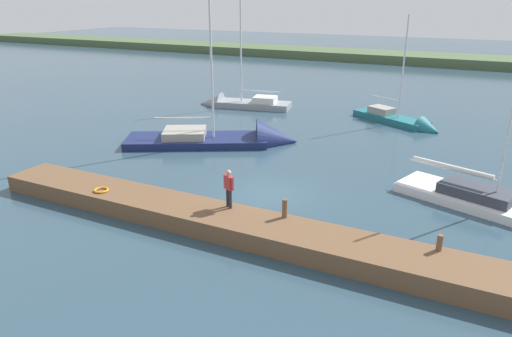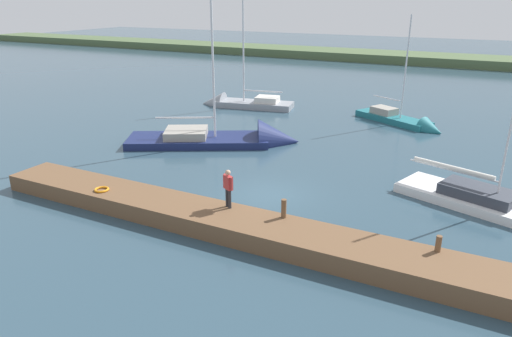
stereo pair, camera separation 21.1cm
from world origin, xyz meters
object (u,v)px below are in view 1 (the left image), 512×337
mooring_post_far (440,243)px  sailboat_outer_mooring (236,105)px  sailboat_near_dock (237,141)px  life_ring_buoy (101,190)px  sailboat_behind_pier (402,122)px  mooring_post_near (285,208)px  person_on_dock (229,186)px

mooring_post_far → sailboat_outer_mooring: sailboat_outer_mooring is taller
sailboat_near_dock → sailboat_outer_mooring: 10.95m
life_ring_buoy → sailboat_behind_pier: size_ratio=0.08×
mooring_post_near → life_ring_buoy: 8.53m
sailboat_outer_mooring → mooring_post_far: bearing=122.8°
life_ring_buoy → sailboat_behind_pier: sailboat_behind_pier is taller
mooring_post_far → life_ring_buoy: mooring_post_far is taller
sailboat_near_dock → sailboat_behind_pier: sailboat_near_dock is taller
sailboat_behind_pier → sailboat_outer_mooring: (14.07, 0.14, -0.02)m
mooring_post_far → sailboat_near_dock: (13.42, -10.01, -0.88)m
mooring_post_far → sailboat_outer_mooring: (18.71, -19.61, -0.91)m
mooring_post_near → sailboat_outer_mooring: sailboat_outer_mooring is taller
sailboat_outer_mooring → sailboat_near_dock: bearing=108.0°
sailboat_behind_pier → sailboat_outer_mooring: sailboat_outer_mooring is taller
life_ring_buoy → person_on_dock: (-6.00, -1.08, 0.90)m
mooring_post_near → sailboat_near_dock: sailboat_near_dock is taller
sailboat_behind_pier → person_on_dock: sailboat_behind_pier is taller
sailboat_near_dock → person_on_dock: (-5.22, 10.17, 1.53)m
mooring_post_far → sailboat_behind_pier: size_ratio=0.07×
person_on_dock → sailboat_near_dock: bearing=56.9°
mooring_post_far → sailboat_near_dock: 16.77m
sailboat_outer_mooring → sailboat_behind_pier: bearing=169.7°
life_ring_buoy → sailboat_near_dock: size_ratio=0.05×
life_ring_buoy → person_on_dock: person_on_dock is taller
sailboat_behind_pier → person_on_dock: 20.28m
life_ring_buoy → person_on_dock: bearing=-169.8°
mooring_post_near → mooring_post_far: size_ratio=1.31×
mooring_post_near → sailboat_near_dock: 12.64m
person_on_dock → life_ring_buoy: bearing=129.9°
mooring_post_near → sailboat_behind_pier: (-1.14, -19.75, -0.98)m
mooring_post_near → life_ring_buoy: (8.43, 1.23, -0.34)m
sailboat_behind_pier → person_on_dock: (3.57, 19.91, 1.54)m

